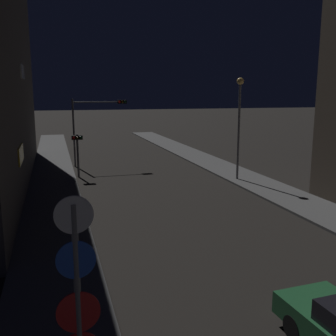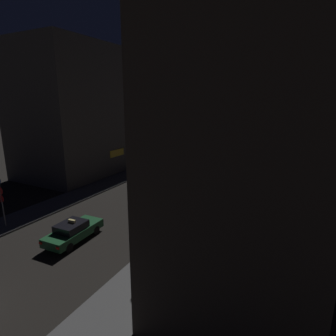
{
  "view_description": "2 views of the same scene",
  "coord_description": "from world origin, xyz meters",
  "px_view_note": "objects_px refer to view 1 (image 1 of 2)",
  "views": [
    {
      "loc": [
        -6.55,
        2.13,
        6.21
      ],
      "look_at": [
        -0.64,
        22.26,
        2.16
      ],
      "focal_mm": 41.66,
      "sensor_mm": 36.0,
      "label": 1
    },
    {
      "loc": [
        14.08,
        -4.11,
        9.78
      ],
      "look_at": [
        0.27,
        22.43,
        2.29
      ],
      "focal_mm": 29.18,
      "sensor_mm": 36.0,
      "label": 2
    }
  ],
  "objects_px": {
    "traffic_light_overhead": "(94,118)",
    "sign_pole_left": "(79,323)",
    "traffic_light_left_kerb": "(77,146)",
    "street_lamp_far_block": "(239,112)"
  },
  "relations": [
    {
      "from": "sign_pole_left",
      "to": "street_lamp_far_block",
      "type": "relative_size",
      "value": 0.66
    },
    {
      "from": "traffic_light_overhead",
      "to": "traffic_light_left_kerb",
      "type": "height_order",
      "value": "traffic_light_overhead"
    },
    {
      "from": "traffic_light_overhead",
      "to": "sign_pole_left",
      "type": "xyz_separation_m",
      "value": [
        -3.13,
        -28.42,
        -1.22
      ]
    },
    {
      "from": "traffic_light_left_kerb",
      "to": "street_lamp_far_block",
      "type": "distance_m",
      "value": 12.01
    },
    {
      "from": "traffic_light_left_kerb",
      "to": "sign_pole_left",
      "type": "distance_m",
      "value": 24.0
    },
    {
      "from": "street_lamp_far_block",
      "to": "traffic_light_overhead",
      "type": "bearing_deg",
      "value": 136.25
    },
    {
      "from": "traffic_light_overhead",
      "to": "traffic_light_left_kerb",
      "type": "distance_m",
      "value": 5.1
    },
    {
      "from": "sign_pole_left",
      "to": "street_lamp_far_block",
      "type": "xyz_separation_m",
      "value": [
        12.33,
        19.61,
        2.0
      ]
    },
    {
      "from": "sign_pole_left",
      "to": "street_lamp_far_block",
      "type": "distance_m",
      "value": 23.25
    },
    {
      "from": "traffic_light_left_kerb",
      "to": "street_lamp_far_block",
      "type": "height_order",
      "value": "street_lamp_far_block"
    }
  ]
}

